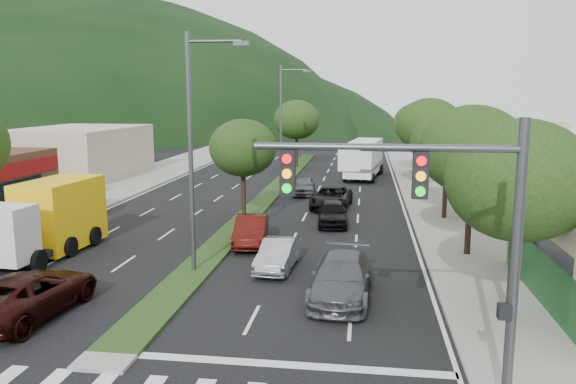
# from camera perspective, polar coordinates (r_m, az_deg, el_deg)

# --- Properties ---
(ground) EXTENTS (160.00, 160.00, 0.00)m
(ground) POSITION_cam_1_polar(r_m,az_deg,el_deg) (17.70, -17.53, -15.66)
(ground) COLOR black
(ground) RESTS_ON ground
(sidewalk_right) EXTENTS (5.00, 90.00, 0.15)m
(sidewalk_right) POSITION_cam_1_polar(r_m,az_deg,el_deg) (40.40, 15.33, -1.14)
(sidewalk_right) COLOR gray
(sidewalk_right) RESTS_ON ground
(sidewalk_left) EXTENTS (6.00, 90.00, 0.15)m
(sidewalk_left) POSITION_cam_1_polar(r_m,az_deg,el_deg) (44.84, -18.98, -0.27)
(sidewalk_left) COLOR gray
(sidewalk_left) RESTS_ON ground
(median) EXTENTS (1.60, 56.00, 0.12)m
(median) POSITION_cam_1_polar(r_m,az_deg,el_deg) (43.59, -1.70, -0.03)
(median) COLOR #1E3212
(median) RESTS_ON ground
(traffic_signal) EXTENTS (6.12, 0.40, 7.00)m
(traffic_signal) POSITION_cam_1_polar(r_m,az_deg,el_deg) (13.25, 15.79, -2.87)
(traffic_signal) COLOR #47494C
(traffic_signal) RESTS_ON ground
(gas_canopy) EXTENTS (12.20, 8.20, 5.25)m
(gas_canopy) POSITION_cam_1_polar(r_m,az_deg,el_deg) (38.34, 25.92, 4.56)
(gas_canopy) COLOR silver
(gas_canopy) RESTS_ON ground
(bldg_left_far) EXTENTS (9.00, 14.00, 4.60)m
(bldg_left_far) POSITION_cam_1_polar(r_m,az_deg,el_deg) (55.23, -20.49, 3.77)
(bldg_left_far) COLOR #B4AD8F
(bldg_left_far) RESTS_ON ground
(bldg_right_far) EXTENTS (10.00, 16.00, 5.20)m
(bldg_right_far) POSITION_cam_1_polar(r_m,az_deg,el_deg) (59.84, 19.81, 4.51)
(bldg_right_far) COLOR #B4AD8F
(bldg_right_far) RESTS_ON ground
(tree_r_a) EXTENTS (4.60, 4.60, 6.63)m
(tree_r_a) POSITION_cam_1_polar(r_m,az_deg,el_deg) (19.17, 22.41, 1.10)
(tree_r_a) COLOR black
(tree_r_a) RESTS_ON sidewalk_right
(tree_r_b) EXTENTS (4.80, 4.80, 6.94)m
(tree_r_b) POSITION_cam_1_polar(r_m,az_deg,el_deg) (26.91, 18.24, 4.09)
(tree_r_b) COLOR black
(tree_r_b) RESTS_ON sidewalk_right
(tree_r_c) EXTENTS (4.40, 4.40, 6.48)m
(tree_r_c) POSITION_cam_1_polar(r_m,az_deg,el_deg) (34.80, 15.90, 4.91)
(tree_r_c) COLOR black
(tree_r_c) RESTS_ON sidewalk_right
(tree_r_d) EXTENTS (5.00, 5.00, 7.17)m
(tree_r_d) POSITION_cam_1_polar(r_m,az_deg,el_deg) (44.68, 14.18, 6.53)
(tree_r_d) COLOR black
(tree_r_d) RESTS_ON sidewalk_right
(tree_r_e) EXTENTS (4.60, 4.60, 6.71)m
(tree_r_e) POSITION_cam_1_polar(r_m,az_deg,el_deg) (54.63, 13.04, 6.80)
(tree_r_e) COLOR black
(tree_r_e) RESTS_ON sidewalk_right
(tree_med_near) EXTENTS (4.00, 4.00, 6.02)m
(tree_med_near) POSITION_cam_1_polar(r_m,az_deg,el_deg) (33.28, -4.60, 4.49)
(tree_med_near) COLOR black
(tree_med_near) RESTS_ON median
(tree_med_far) EXTENTS (4.80, 4.80, 6.94)m
(tree_med_far) POSITION_cam_1_polar(r_m,az_deg,el_deg) (58.85, 0.89, 7.35)
(tree_med_far) COLOR black
(tree_med_far) RESTS_ON median
(streetlight_near) EXTENTS (2.60, 0.25, 10.00)m
(streetlight_near) POSITION_cam_1_polar(r_m,az_deg,el_deg) (23.49, -9.42, 5.04)
(streetlight_near) COLOR #47494C
(streetlight_near) RESTS_ON ground
(streetlight_mid) EXTENTS (2.60, 0.25, 10.00)m
(streetlight_mid) POSITION_cam_1_polar(r_m,az_deg,el_deg) (47.90, -0.48, 7.50)
(streetlight_mid) COLOR #47494C
(streetlight_mid) RESTS_ON ground
(sedan_silver) EXTENTS (1.61, 4.00, 1.29)m
(sedan_silver) POSITION_cam_1_polar(r_m,az_deg,el_deg) (24.54, -1.03, -6.37)
(sedan_silver) COLOR #ABAEB3
(sedan_silver) RESTS_ON ground
(suv_maroon) EXTENTS (3.01, 5.73, 1.54)m
(suv_maroon) POSITION_cam_1_polar(r_m,az_deg,el_deg) (21.46, -24.79, -9.35)
(suv_maroon) COLOR black
(suv_maroon) RESTS_ON ground
(car_queue_a) EXTENTS (1.99, 4.29, 1.42)m
(car_queue_a) POSITION_cam_1_polar(r_m,az_deg,el_deg) (32.88, 4.53, -2.12)
(car_queue_a) COLOR black
(car_queue_a) RESTS_ON ground
(car_queue_b) EXTENTS (2.42, 5.42, 1.54)m
(car_queue_b) POSITION_cam_1_polar(r_m,az_deg,el_deg) (21.25, 5.47, -8.64)
(car_queue_b) COLOR #505055
(car_queue_b) RESTS_ON ground
(car_queue_c) EXTENTS (2.01, 4.53, 1.45)m
(car_queue_c) POSITION_cam_1_polar(r_m,az_deg,el_deg) (28.52, -3.78, -3.94)
(car_queue_c) COLOR #4A100C
(car_queue_c) RESTS_ON ground
(car_queue_d) EXTENTS (2.84, 5.32, 1.42)m
(car_queue_d) POSITION_cam_1_polar(r_m,az_deg,el_deg) (37.80, 4.43, -0.57)
(car_queue_d) COLOR black
(car_queue_d) RESTS_ON ground
(car_queue_e) EXTENTS (1.88, 4.17, 1.39)m
(car_queue_e) POSITION_cam_1_polar(r_m,az_deg,el_deg) (42.92, 1.63, 0.67)
(car_queue_e) COLOR #545459
(car_queue_e) RESTS_ON ground
(box_truck) EXTENTS (3.16, 7.15, 3.44)m
(box_truck) POSITION_cam_1_polar(r_m,az_deg,el_deg) (28.99, -23.05, -2.65)
(box_truck) COLOR silver
(box_truck) RESTS_ON ground
(motorhome) EXTENTS (3.76, 9.01, 3.36)m
(motorhome) POSITION_cam_1_polar(r_m,az_deg,el_deg) (52.21, 7.74, 3.42)
(motorhome) COLOR white
(motorhome) RESTS_ON ground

